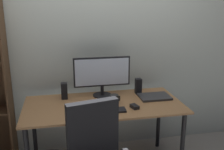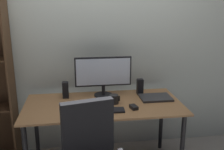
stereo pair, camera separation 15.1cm
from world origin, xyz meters
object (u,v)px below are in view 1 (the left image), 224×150
at_px(coffee_mug, 114,99).
at_px(laptop, 154,97).
at_px(mouse, 135,107).
at_px(speaker_right, 138,86).
at_px(desk, 104,111).
at_px(monitor, 102,74).
at_px(speaker_left, 64,91).
at_px(keyboard, 110,110).

relative_size(coffee_mug, laptop, 0.32).
relative_size(mouse, speaker_right, 0.56).
xyz_separation_m(coffee_mug, laptop, (0.45, 0.07, -0.03)).
bearing_deg(desk, coffee_mug, -6.37).
height_order(desk, speaker_right, speaker_right).
bearing_deg(mouse, laptop, 25.01).
height_order(monitor, speaker_right, monitor).
height_order(monitor, mouse, monitor).
xyz_separation_m(coffee_mug, speaker_left, (-0.48, 0.23, 0.04)).
distance_m(monitor, keyboard, 0.49).
distance_m(desk, speaker_left, 0.47).
xyz_separation_m(desk, laptop, (0.55, 0.06, 0.09)).
bearing_deg(mouse, speaker_left, 135.05).
bearing_deg(monitor, laptop, -17.57).
height_order(keyboard, coffee_mug, coffee_mug).
bearing_deg(coffee_mug, keyboard, -112.89).
bearing_deg(speaker_left, monitor, 1.13).
bearing_deg(laptop, speaker_left, 170.12).
distance_m(monitor, speaker_left, 0.43).
height_order(laptop, speaker_left, speaker_left).
height_order(monitor, keyboard, monitor).
bearing_deg(coffee_mug, speaker_right, 36.29).
bearing_deg(desk, mouse, -31.74).
bearing_deg(desk, speaker_right, 27.66).
xyz_separation_m(desk, speaker_left, (-0.37, 0.22, 0.17)).
height_order(coffee_mug, speaker_right, speaker_right).
xyz_separation_m(keyboard, coffee_mug, (0.08, 0.18, 0.04)).
relative_size(desk, mouse, 16.20).
xyz_separation_m(desk, keyboard, (0.03, -0.19, 0.09)).
relative_size(keyboard, laptop, 0.91).
xyz_separation_m(monitor, keyboard, (0.00, -0.43, -0.24)).
distance_m(speaker_left, speaker_right, 0.80).
relative_size(keyboard, coffee_mug, 2.81).
bearing_deg(monitor, keyboard, -89.54).
relative_size(monitor, keyboard, 2.06).
bearing_deg(speaker_right, speaker_left, 180.00).
distance_m(desk, mouse, 0.33).
xyz_separation_m(mouse, speaker_left, (-0.64, 0.39, 0.07)).
bearing_deg(speaker_right, laptop, -50.85).
bearing_deg(laptop, desk, -173.69).
bearing_deg(desk, monitor, 83.89).
height_order(desk, speaker_left, speaker_left).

